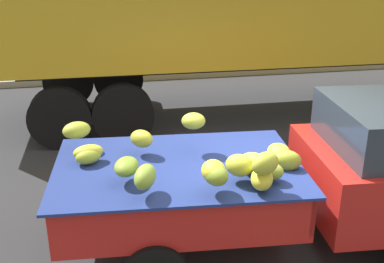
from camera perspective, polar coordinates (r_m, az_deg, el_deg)
ground at (r=6.06m, az=7.03°, el=-11.73°), size 220.00×220.00×0.00m
curb_strip at (r=12.85m, az=-3.17°, el=7.07°), size 80.00×0.80×0.16m
pickup_truck at (r=5.68m, az=17.19°, el=-4.80°), size 4.84×2.08×1.70m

